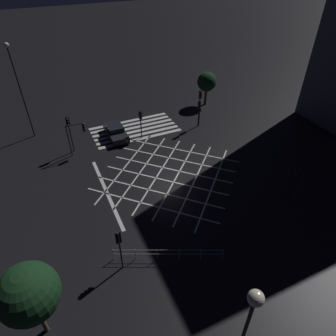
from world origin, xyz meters
TOP-DOWN VIEW (x-y plane):
  - ground_plane at (0.00, 0.00)m, footprint 200.00×200.00m
  - road_markings at (0.34, -5.28)m, footprint 14.88×19.36m
  - traffic_light_sw_main at (-7.21, -7.07)m, footprint 0.39×0.36m
  - traffic_light_median_south at (-0.09, -7.26)m, footprint 0.36×0.39m
  - traffic_light_se_main at (6.74, -7.01)m, footprint 1.90×0.36m
  - traffic_light_ne_cross at (7.06, 7.88)m, footprint 0.36×0.39m
  - traffic_light_nw_main at (-7.75, 7.68)m, footprint 0.39×0.36m
  - traffic_light_sw_cross at (-7.19, -6.96)m, footprint 0.36×0.39m
  - traffic_light_se_cross at (7.38, -7.67)m, footprint 0.36×0.39m
  - street_lamp_east at (10.89, -12.83)m, footprint 0.47×0.47m
  - street_lamp_west at (4.56, 16.80)m, footprint 0.58×0.58m
  - street_tree_near at (12.28, 10.13)m, footprint 3.18×3.18m
  - street_tree_far at (-11.03, -11.91)m, footprint 2.51×2.51m
  - waiting_car at (2.48, -8.72)m, footprint 1.86×4.42m
  - pedestrian_railing at (3.98, 8.67)m, footprint 6.92×3.20m

SIDE VIEW (x-z plane):
  - ground_plane at x=0.00m, z-range 0.00..0.00m
  - road_markings at x=0.34m, z-range 0.00..0.01m
  - waiting_car at x=2.48m, z-range -0.04..1.35m
  - pedestrian_railing at x=3.98m, z-range 0.15..1.20m
  - traffic_light_sw_main at x=-7.21m, z-range 0.70..3.93m
  - traffic_light_nw_main at x=-7.75m, z-range 0.71..4.02m
  - traffic_light_median_south at x=-0.09m, z-range 0.73..4.09m
  - traffic_light_ne_cross at x=7.06m, z-range 0.76..4.26m
  - traffic_light_se_main at x=6.74m, z-range 0.81..4.40m
  - traffic_light_se_cross at x=7.38m, z-range 0.87..4.94m
  - street_tree_far at x=-11.03m, z-range 0.92..5.35m
  - traffic_light_sw_cross at x=-7.19m, z-range 0.96..5.50m
  - street_tree_near at x=12.28m, z-range 1.13..6.59m
  - street_lamp_west at x=4.56m, z-range 2.13..10.96m
  - street_lamp_east at x=10.89m, z-range 1.61..11.82m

